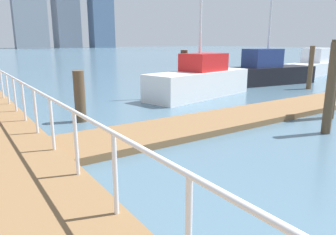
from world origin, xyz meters
name	(u,v)px	position (x,y,z in m)	size (l,w,h in m)	color
ground_plane	(59,89)	(0.00, 20.00, 0.00)	(300.00, 300.00, 0.00)	slate
floating_dock	(251,115)	(3.58, 9.67, 0.09)	(14.15, 2.00, 0.18)	olive
boardwalk_railing	(75,125)	(-3.15, 7.40, 1.22)	(0.06, 26.23, 1.08)	white
dock_piling_0	(333,80)	(5.67, 8.13, 1.29)	(0.33, 0.33, 2.58)	#473826
dock_piling_1	(311,68)	(11.44, 12.50, 1.16)	(0.26, 0.26, 2.31)	brown
dock_piling_2	(184,72)	(4.72, 14.99, 1.07)	(0.34, 0.34, 2.13)	#473826
dock_piling_3	(331,89)	(3.83, 7.18, 1.25)	(0.25, 0.25, 2.49)	brown
dock_piling_4	(80,97)	(-1.41, 12.36, 0.82)	(0.35, 0.35, 1.63)	brown
moored_boat_1	(200,80)	(4.87, 13.95, 0.77)	(6.00, 2.93, 6.58)	white
moored_boat_2	(314,65)	(18.96, 16.82, 0.74)	(7.05, 3.03, 2.07)	white
moored_boat_3	(265,72)	(11.06, 15.17, 0.76)	(6.59, 2.64, 7.28)	black
skyline_tower_5	(100,0)	(58.17, 152.88, 22.50)	(10.79, 7.33, 45.00)	slate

